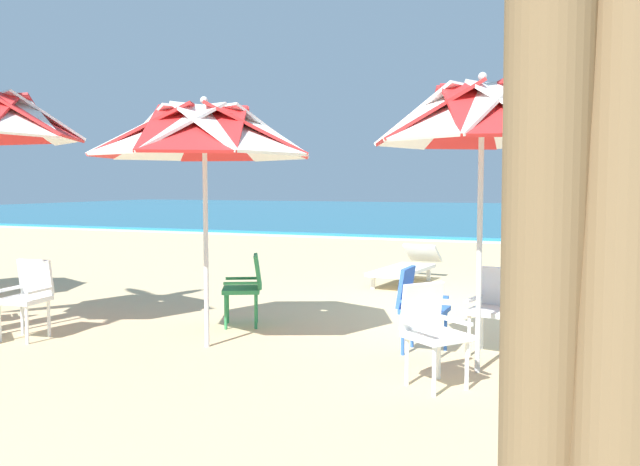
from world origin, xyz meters
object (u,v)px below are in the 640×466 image
at_px(beach_umbrella_1, 204,134).
at_px(sun_lounger_1, 406,267).
at_px(plastic_chair_1, 495,305).
at_px(plastic_chair_2, 432,328).
at_px(sun_lounger_0, 559,279).
at_px(plastic_chair_0, 418,304).
at_px(plastic_chair_3, 247,285).
at_px(beach_umbrella_0, 482,118).
at_px(plastic_chair_5, 28,294).

distance_m(beach_umbrella_1, sun_lounger_1, 5.52).
bearing_deg(plastic_chair_1, plastic_chair_2, -106.38).
bearing_deg(sun_lounger_0, plastic_chair_1, -97.49).
bearing_deg(beach_umbrella_1, plastic_chair_0, 15.85).
height_order(plastic_chair_2, sun_lounger_1, plastic_chair_2).
bearing_deg(plastic_chair_0, beach_umbrella_1, -164.15).
relative_size(beach_umbrella_1, plastic_chair_3, 3.01).
relative_size(beach_umbrella_0, sun_lounger_0, 1.21).
xyz_separation_m(plastic_chair_2, sun_lounger_0, (0.87, 5.02, -0.22)).
xyz_separation_m(plastic_chair_0, plastic_chair_1, (0.73, 0.23, 0.00)).
bearing_deg(sun_lounger_1, plastic_chair_1, -64.93).
bearing_deg(plastic_chair_3, plastic_chair_0, -11.62).
relative_size(plastic_chair_1, sun_lounger_0, 0.39).
bearing_deg(plastic_chair_3, plastic_chair_2, -30.26).
relative_size(beach_umbrella_0, sun_lounger_1, 1.22).
xyz_separation_m(beach_umbrella_0, plastic_chair_1, (0.07, 0.73, -1.79)).
bearing_deg(sun_lounger_0, plastic_chair_0, -107.15).
relative_size(plastic_chair_1, plastic_chair_3, 1.00).
bearing_deg(beach_umbrella_1, beach_umbrella_0, 2.11).
xyz_separation_m(beach_umbrella_0, plastic_chair_5, (-4.83, -0.50, -1.79)).
bearing_deg(plastic_chair_3, sun_lounger_0, 45.84).
bearing_deg(plastic_chair_0, sun_lounger_0, 72.85).
height_order(sun_lounger_0, sun_lounger_1, same).
bearing_deg(plastic_chair_3, beach_umbrella_1, -85.39).
height_order(plastic_chair_5, sun_lounger_1, plastic_chair_5).
bearing_deg(beach_umbrella_0, sun_lounger_0, 82.88).
bearing_deg(beach_umbrella_1, sun_lounger_0, 53.89).
bearing_deg(plastic_chair_1, plastic_chair_0, -162.31).
relative_size(beach_umbrella_0, plastic_chair_1, 3.11).
height_order(beach_umbrella_0, sun_lounger_0, beach_umbrella_0).
distance_m(plastic_chair_3, sun_lounger_1, 4.16).
relative_size(plastic_chair_3, plastic_chair_5, 1.00).
relative_size(plastic_chair_2, plastic_chair_5, 1.00).
bearing_deg(beach_umbrella_0, sun_lounger_1, 111.10).
height_order(beach_umbrella_0, plastic_chair_2, beach_umbrella_0).
bearing_deg(plastic_chair_3, plastic_chair_1, -4.24).
relative_size(plastic_chair_0, plastic_chair_3, 1.00).
distance_m(plastic_chair_5, sun_lounger_0, 7.33).
xyz_separation_m(plastic_chair_5, sun_lounger_1, (2.90, 5.49, -0.22)).
bearing_deg(plastic_chair_1, plastic_chair_3, 175.76).
relative_size(beach_umbrella_0, plastic_chair_2, 3.11).
height_order(plastic_chair_0, plastic_chair_5, same).
distance_m(beach_umbrella_0, plastic_chair_2, 1.90).
bearing_deg(sun_lounger_1, plastic_chair_3, -103.04).
bearing_deg(sun_lounger_1, plastic_chair_5, -117.83).
height_order(plastic_chair_0, plastic_chair_2, same).
relative_size(plastic_chair_2, beach_umbrella_1, 0.33).
distance_m(beach_umbrella_0, plastic_chair_1, 1.94).
relative_size(plastic_chair_0, plastic_chair_2, 1.00).
relative_size(plastic_chair_1, beach_umbrella_1, 0.33).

